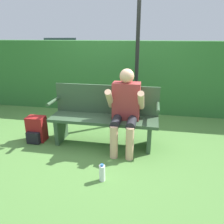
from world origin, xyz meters
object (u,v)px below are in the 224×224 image
at_px(signpost, 138,34).
at_px(person_seated, 125,107).
at_px(water_bottle, 102,173).
at_px(park_bench, 104,115).
at_px(backpack, 36,130).
at_px(parked_car, 62,49).

bearing_deg(signpost, person_seated, -93.41).
relative_size(water_bottle, signpost, 0.07).
height_order(water_bottle, signpost, signpost).
relative_size(park_bench, backpack, 4.06).
distance_m(park_bench, backpack, 1.13).
relative_size(signpost, parked_car, 0.63).
bearing_deg(parked_car, water_bottle, -82.80).
height_order(person_seated, signpost, signpost).
height_order(backpack, signpost, signpost).
distance_m(backpack, signpost, 2.35).
bearing_deg(signpost, park_bench, -112.90).
relative_size(person_seated, water_bottle, 5.41).
distance_m(person_seated, backpack, 1.50).
distance_m(water_bottle, signpost, 2.47).
bearing_deg(water_bottle, signpost, 83.60).
relative_size(park_bench, signpost, 0.56).
bearing_deg(parked_car, signpost, -78.23).
height_order(park_bench, backpack, park_bench).
xyz_separation_m(person_seated, water_bottle, (-0.15, -0.86, -0.55)).
distance_m(signpost, parked_car, 12.54).
height_order(person_seated, water_bottle, person_seated).
bearing_deg(water_bottle, park_bench, 100.68).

